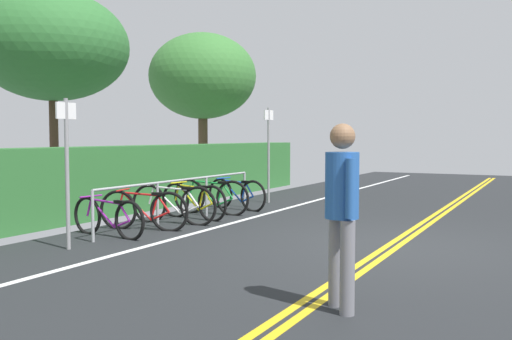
# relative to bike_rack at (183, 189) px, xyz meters

# --- Properties ---
(ground_plane) EXTENTS (34.75, 10.53, 0.05)m
(ground_plane) POSITION_rel_bike_rack_xyz_m (-0.52, -4.25, -0.65)
(ground_plane) COLOR #232628
(centre_line_yellow_inner) EXTENTS (31.27, 0.10, 0.00)m
(centre_line_yellow_inner) POSITION_rel_bike_rack_xyz_m (-0.52, -4.33, -0.62)
(centre_line_yellow_inner) COLOR gold
(centre_line_yellow_inner) RESTS_ON ground_plane
(centre_line_yellow_outer) EXTENTS (31.27, 0.10, 0.00)m
(centre_line_yellow_outer) POSITION_rel_bike_rack_xyz_m (-0.52, -4.17, -0.62)
(centre_line_yellow_outer) COLOR gold
(centre_line_yellow_outer) RESTS_ON ground_plane
(bike_lane_stripe_white) EXTENTS (31.27, 0.12, 0.00)m
(bike_lane_stripe_white) POSITION_rel_bike_rack_xyz_m (-0.52, -0.96, -0.62)
(bike_lane_stripe_white) COLOR white
(bike_lane_stripe_white) RESTS_ON ground_plane
(bike_rack) EXTENTS (4.97, 0.05, 0.84)m
(bike_rack) POSITION_rel_bike_rack_xyz_m (0.00, 0.00, 0.00)
(bike_rack) COLOR #9EA0A5
(bike_rack) RESTS_ON ground_plane
(bicycle_0) EXTENTS (0.46, 1.69, 0.69)m
(bicycle_0) POSITION_rel_bike_rack_xyz_m (-1.98, 0.13, -0.31)
(bicycle_0) COLOR black
(bicycle_0) RESTS_ON ground_plane
(bicycle_1) EXTENTS (0.54, 1.68, 0.75)m
(bicycle_1) POSITION_rel_bike_rack_xyz_m (-1.17, 0.04, -0.28)
(bicycle_1) COLOR black
(bicycle_1) RESTS_ON ground_plane
(bicycle_2) EXTENTS (0.46, 1.83, 0.78)m
(bicycle_2) POSITION_rel_bike_rack_xyz_m (-0.34, -0.01, -0.26)
(bicycle_2) COLOR black
(bicycle_2) RESTS_ON ground_plane
(bicycle_3) EXTENTS (0.46, 1.72, 0.76)m
(bicycle_3) POSITION_rel_bike_rack_xyz_m (0.36, 0.01, -0.27)
(bicycle_3) COLOR black
(bicycle_3) RESTS_ON ground_plane
(bicycle_4) EXTENTS (0.46, 1.81, 0.79)m
(bicycle_4) POSITION_rel_bike_rack_xyz_m (1.11, 0.08, -0.26)
(bicycle_4) COLOR black
(bicycle_4) RESTS_ON ground_plane
(bicycle_5) EXTENTS (0.49, 1.68, 0.74)m
(bicycle_5) POSITION_rel_bike_rack_xyz_m (2.01, -0.04, -0.28)
(bicycle_5) COLOR black
(bicycle_5) RESTS_ON ground_plane
(pedestrian) EXTENTS (0.39, 0.35, 1.78)m
(pedestrian) POSITION_rel_bike_rack_xyz_m (-3.96, -4.61, 0.41)
(pedestrian) COLOR slate
(pedestrian) RESTS_ON ground_plane
(sign_post_near) EXTENTS (0.36, 0.06, 2.21)m
(sign_post_near) POSITION_rel_bike_rack_xyz_m (-3.05, -0.09, 0.71)
(sign_post_near) COLOR gray
(sign_post_near) RESTS_ON ground_plane
(sign_post_far) EXTENTS (0.36, 0.09, 2.37)m
(sign_post_far) POSITION_rel_bike_rack_xyz_m (3.54, -0.09, 0.79)
(sign_post_far) COLOR gray
(sign_post_far) RESTS_ON ground_plane
(hedge_backdrop) EXTENTS (13.92, 0.81, 1.45)m
(hedge_backdrop) POSITION_rel_bike_rack_xyz_m (1.50, 1.95, 0.10)
(hedge_backdrop) COLOR #2D6B30
(hedge_backdrop) RESTS_ON ground_plane
(tree_mid) EXTENTS (3.57, 3.57, 5.05)m
(tree_mid) POSITION_rel_bike_rack_xyz_m (0.58, 4.12, 3.14)
(tree_mid) COLOR #473323
(tree_mid) RESTS_ON ground_plane
(tree_far_right) EXTENTS (3.41, 3.41, 4.93)m
(tree_far_right) POSITION_rel_bike_rack_xyz_m (6.18, 3.58, 2.93)
(tree_far_right) COLOR brown
(tree_far_right) RESTS_ON ground_plane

